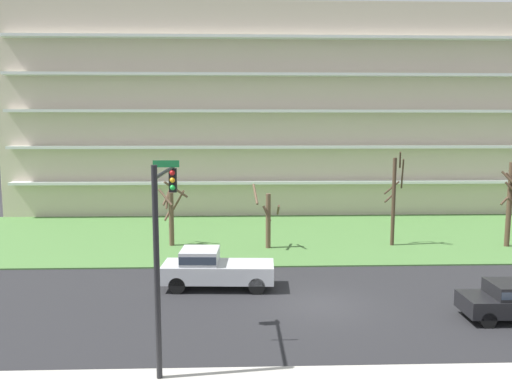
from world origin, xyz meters
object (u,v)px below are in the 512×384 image
(tree_left, at_px, (268,218))
(tree_right, at_px, (510,202))
(tree_far_left, at_px, (171,213))
(pickup_silver_near_left, at_px, (213,268))
(tree_center, at_px, (394,199))
(traffic_signal_mast, at_px, (163,229))

(tree_left, height_order, tree_right, tree_right)
(tree_far_left, distance_m, pickup_silver_near_left, 9.25)
(tree_left, bearing_deg, tree_center, 3.44)
(tree_left, bearing_deg, tree_right, -0.49)
(tree_far_left, xyz_separation_m, tree_right, (21.93, -1.01, 0.77))
(tree_far_left, xyz_separation_m, traffic_signal_mast, (1.94, -16.30, 2.32))
(tree_left, relative_size, tree_center, 0.67)
(tree_far_left, relative_size, tree_center, 0.71)
(tree_center, height_order, pickup_silver_near_left, tree_center)
(tree_center, xyz_separation_m, pickup_silver_near_left, (-11.40, -8.24, -2.17))
(tree_center, height_order, tree_right, tree_center)
(tree_center, bearing_deg, tree_left, -176.56)
(tree_left, height_order, tree_center, tree_center)
(traffic_signal_mast, bearing_deg, tree_far_left, 96.79)
(tree_center, relative_size, tree_right, 1.12)
(tree_left, distance_m, tree_center, 8.40)
(tree_far_left, relative_size, tree_left, 1.07)
(tree_far_left, relative_size, tree_right, 0.80)
(tree_far_left, height_order, pickup_silver_near_left, tree_far_left)
(tree_right, distance_m, pickup_silver_near_left, 20.35)
(tree_far_left, bearing_deg, traffic_signal_mast, -83.21)
(tree_right, bearing_deg, tree_center, 175.07)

